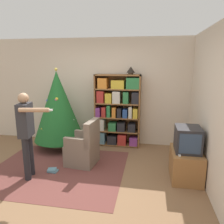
% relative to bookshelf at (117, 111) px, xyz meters
% --- Properties ---
extents(ground_plane, '(14.00, 14.00, 0.00)m').
position_rel_bookshelf_xyz_m(ground_plane, '(-0.36, -1.83, -0.87)').
color(ground_plane, '#846042').
extents(wall_back, '(8.00, 0.10, 2.60)m').
position_rel_bookshelf_xyz_m(wall_back, '(-0.36, 0.25, 0.43)').
color(wall_back, beige).
rests_on(wall_back, ground_plane).
extents(wall_right, '(0.10, 8.00, 2.60)m').
position_rel_bookshelf_xyz_m(wall_right, '(1.76, -1.83, 0.43)').
color(wall_right, beige).
rests_on(wall_right, ground_plane).
extents(area_rug, '(2.52, 2.12, 0.01)m').
position_rel_bookshelf_xyz_m(area_rug, '(-0.93, -1.48, -0.87)').
color(area_rug, brown).
rests_on(area_rug, ground_plane).
extents(bookshelf, '(1.08, 0.34, 1.74)m').
position_rel_bookshelf_xyz_m(bookshelf, '(0.00, 0.00, 0.00)').
color(bookshelf, brown).
rests_on(bookshelf, ground_plane).
extents(tv_stand, '(0.51, 0.73, 0.51)m').
position_rel_bookshelf_xyz_m(tv_stand, '(1.43, -1.37, -0.62)').
color(tv_stand, '#996638').
rests_on(tv_stand, ground_plane).
extents(television, '(0.42, 0.48, 0.43)m').
position_rel_bookshelf_xyz_m(television, '(1.43, -1.38, -0.15)').
color(television, '#28282D').
rests_on(television, tv_stand).
extents(game_remote, '(0.04, 0.12, 0.02)m').
position_rel_bookshelf_xyz_m(game_remote, '(1.28, -1.59, -0.35)').
color(game_remote, white).
rests_on(game_remote, tv_stand).
extents(christmas_tree, '(1.16, 1.16, 1.90)m').
position_rel_bookshelf_xyz_m(christmas_tree, '(-1.34, -0.39, 0.15)').
color(christmas_tree, '#4C3323').
rests_on(christmas_tree, ground_plane).
extents(armchair, '(0.63, 0.62, 0.92)m').
position_rel_bookshelf_xyz_m(armchair, '(-0.51, -1.14, -0.55)').
color(armchair, '#7A6B5B').
rests_on(armchair, ground_plane).
extents(standing_person, '(0.68, 0.46, 1.52)m').
position_rel_bookshelf_xyz_m(standing_person, '(-1.30, -1.82, 0.02)').
color(standing_person, '#232328').
rests_on(standing_person, ground_plane).
extents(table_lamp, '(0.20, 0.20, 0.18)m').
position_rel_bookshelf_xyz_m(table_lamp, '(0.31, 0.01, 0.97)').
color(table_lamp, '#473828').
rests_on(table_lamp, bookshelf).
extents(book_pile_near_tree, '(0.19, 0.16, 0.05)m').
position_rel_bookshelf_xyz_m(book_pile_near_tree, '(-0.86, -0.73, -0.85)').
color(book_pile_near_tree, '#232328').
rests_on(book_pile_near_tree, ground_plane).
extents(book_pile_by_chair, '(0.21, 0.17, 0.06)m').
position_rel_bookshelf_xyz_m(book_pile_by_chair, '(-0.99, -1.58, -0.85)').
color(book_pile_by_chair, '#5B899E').
rests_on(book_pile_by_chair, ground_plane).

